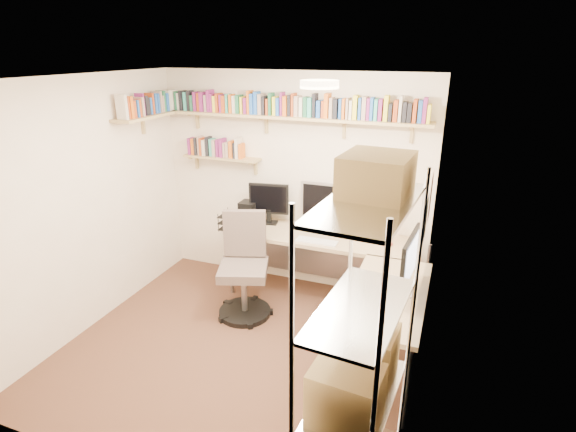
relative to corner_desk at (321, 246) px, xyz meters
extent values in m
plane|color=#47311E|center=(-0.54, -0.93, -0.77)|extent=(3.20, 3.20, 0.00)
cube|color=beige|center=(-0.54, 0.57, 0.48)|extent=(3.20, 0.04, 2.50)
cube|color=beige|center=(-2.14, -0.93, 0.48)|extent=(0.04, 3.00, 2.50)
cube|color=beige|center=(1.06, -0.93, 0.48)|extent=(0.04, 3.00, 2.50)
cube|color=beige|center=(-0.54, -2.43, 0.48)|extent=(3.20, 0.04, 2.50)
cube|color=white|center=(-0.54, -0.93, 1.73)|extent=(3.20, 3.00, 0.04)
cube|color=silver|center=(1.05, -0.38, 0.78)|extent=(0.01, 0.30, 0.42)
cube|color=white|center=(1.05, -0.78, 0.73)|extent=(0.01, 0.28, 0.38)
cylinder|color=#FFEAC6|center=(0.16, -0.73, 1.69)|extent=(0.30, 0.30, 0.06)
cube|color=tan|center=(-0.54, 0.45, 1.25)|extent=(3.05, 0.25, 0.03)
cube|color=tan|center=(-2.02, 0.02, 1.25)|extent=(0.25, 1.00, 0.03)
cube|color=tan|center=(-1.39, 0.47, 0.73)|extent=(0.95, 0.20, 0.02)
cube|color=tan|center=(-1.74, 0.51, 1.18)|extent=(0.03, 0.20, 0.20)
cube|color=tan|center=(-0.84, 0.51, 1.18)|extent=(0.03, 0.20, 0.20)
cube|color=tan|center=(0.06, 0.51, 1.18)|extent=(0.03, 0.20, 0.20)
cube|color=tan|center=(0.76, 0.51, 1.18)|extent=(0.03, 0.20, 0.20)
cube|color=#A63D16|center=(-2.01, 0.45, 1.36)|extent=(0.03, 0.12, 0.19)
cube|color=beige|center=(-1.97, 0.45, 1.38)|extent=(0.04, 0.11, 0.23)
cube|color=#226742|center=(-1.92, 0.45, 1.37)|extent=(0.03, 0.12, 0.21)
cube|color=beige|center=(-1.89, 0.45, 1.36)|extent=(0.03, 0.13, 0.20)
cube|color=black|center=(-1.85, 0.45, 1.38)|extent=(0.04, 0.14, 0.22)
cube|color=teal|center=(-1.80, 0.45, 1.37)|extent=(0.04, 0.13, 0.21)
cube|color=black|center=(-1.75, 0.45, 1.38)|extent=(0.04, 0.12, 0.23)
cube|color=#226742|center=(-1.71, 0.45, 1.35)|extent=(0.02, 0.15, 0.18)
cube|color=#7D2167|center=(-1.67, 0.45, 1.37)|extent=(0.03, 0.12, 0.21)
cube|color=#A63D16|center=(-1.63, 0.45, 1.37)|extent=(0.03, 0.11, 0.20)
cube|color=#7D2167|center=(-1.58, 0.45, 1.37)|extent=(0.04, 0.14, 0.21)
cube|color=gray|center=(-1.53, 0.45, 1.36)|extent=(0.03, 0.11, 0.19)
cube|color=#7D2167|center=(-1.49, 0.45, 1.39)|extent=(0.03, 0.14, 0.24)
cube|color=#7D2167|center=(-1.45, 0.45, 1.37)|extent=(0.03, 0.14, 0.20)
cube|color=yellow|center=(-1.41, 0.45, 1.35)|extent=(0.04, 0.13, 0.18)
cube|color=#A63D16|center=(-1.38, 0.45, 1.37)|extent=(0.03, 0.14, 0.21)
cube|color=#7D2167|center=(-1.33, 0.45, 1.36)|extent=(0.03, 0.13, 0.20)
cube|color=#A63D16|center=(-1.30, 0.45, 1.36)|extent=(0.04, 0.15, 0.19)
cube|color=teal|center=(-1.26, 0.45, 1.37)|extent=(0.03, 0.12, 0.20)
cube|color=#CF5F18|center=(-1.21, 0.45, 1.37)|extent=(0.03, 0.12, 0.20)
cube|color=beige|center=(-1.17, 0.45, 1.36)|extent=(0.04, 0.11, 0.19)
cube|color=#226742|center=(-1.12, 0.45, 1.36)|extent=(0.04, 0.13, 0.20)
cube|color=yellow|center=(-1.08, 0.45, 1.36)|extent=(0.02, 0.13, 0.18)
cube|color=#7D2167|center=(-1.03, 0.45, 1.35)|extent=(0.04, 0.12, 0.17)
cube|color=#CF5F18|center=(-0.99, 0.45, 1.39)|extent=(0.03, 0.13, 0.25)
cube|color=blue|center=(-0.95, 0.45, 1.37)|extent=(0.04, 0.15, 0.22)
cube|color=blue|center=(-0.91, 0.45, 1.39)|extent=(0.04, 0.12, 0.24)
cube|color=gray|center=(-0.85, 0.45, 1.37)|extent=(0.04, 0.13, 0.22)
cube|color=black|center=(-0.81, 0.45, 1.36)|extent=(0.03, 0.14, 0.20)
cube|color=#A63D16|center=(-0.77, 0.45, 1.35)|extent=(0.03, 0.14, 0.17)
cube|color=#226742|center=(-0.74, 0.45, 1.38)|extent=(0.03, 0.13, 0.23)
cube|color=yellow|center=(-0.69, 0.45, 1.36)|extent=(0.04, 0.11, 0.20)
cube|color=blue|center=(-0.65, 0.45, 1.36)|extent=(0.03, 0.13, 0.18)
cube|color=#7D2167|center=(-0.61, 0.45, 1.39)|extent=(0.02, 0.12, 0.24)
cube|color=#CF5F18|center=(-0.56, 0.45, 1.37)|extent=(0.04, 0.14, 0.21)
cube|color=black|center=(-0.52, 0.45, 1.37)|extent=(0.04, 0.12, 0.22)
cube|color=#A63D16|center=(-0.48, 0.45, 1.38)|extent=(0.02, 0.13, 0.24)
cube|color=gray|center=(-0.43, 0.45, 1.37)|extent=(0.04, 0.14, 0.21)
cube|color=beige|center=(-0.38, 0.45, 1.37)|extent=(0.04, 0.12, 0.20)
cube|color=#226742|center=(-0.34, 0.45, 1.37)|extent=(0.04, 0.12, 0.20)
cube|color=teal|center=(-0.29, 0.45, 1.36)|extent=(0.04, 0.14, 0.20)
cube|color=black|center=(-0.24, 0.45, 1.39)|extent=(0.03, 0.12, 0.24)
cube|color=blue|center=(-0.19, 0.45, 1.35)|extent=(0.04, 0.13, 0.17)
cube|color=#A63D16|center=(-0.14, 0.45, 1.35)|extent=(0.03, 0.13, 0.17)
cube|color=#CF5F18|center=(-0.11, 0.45, 1.39)|extent=(0.04, 0.14, 0.25)
cube|color=gray|center=(-0.06, 0.45, 1.37)|extent=(0.03, 0.12, 0.21)
cube|color=black|center=(-0.01, 0.45, 1.36)|extent=(0.04, 0.15, 0.20)
cube|color=blue|center=(0.04, 0.45, 1.37)|extent=(0.03, 0.12, 0.20)
cube|color=#CF5F18|center=(0.07, 0.45, 1.37)|extent=(0.03, 0.12, 0.20)
cube|color=gray|center=(0.11, 0.45, 1.37)|extent=(0.02, 0.13, 0.21)
cube|color=beige|center=(0.15, 0.45, 1.36)|extent=(0.03, 0.15, 0.19)
cube|color=yellow|center=(0.19, 0.45, 1.38)|extent=(0.04, 0.12, 0.24)
cube|color=blue|center=(0.24, 0.45, 1.37)|extent=(0.03, 0.11, 0.22)
cube|color=gray|center=(0.28, 0.45, 1.38)|extent=(0.04, 0.14, 0.23)
cube|color=#7D2167|center=(0.33, 0.45, 1.37)|extent=(0.03, 0.11, 0.22)
cube|color=blue|center=(0.36, 0.45, 1.38)|extent=(0.03, 0.12, 0.23)
cube|color=teal|center=(0.40, 0.45, 1.37)|extent=(0.03, 0.14, 0.21)
cube|color=#7D2167|center=(0.45, 0.45, 1.37)|extent=(0.04, 0.14, 0.21)
cube|color=yellow|center=(0.50, 0.45, 1.39)|extent=(0.04, 0.11, 0.25)
cube|color=black|center=(0.55, 0.45, 1.35)|extent=(0.03, 0.14, 0.17)
cube|color=#A63D16|center=(0.60, 0.45, 1.37)|extent=(0.04, 0.13, 0.21)
cube|color=beige|center=(0.64, 0.45, 1.39)|extent=(0.03, 0.12, 0.25)
cube|color=black|center=(0.68, 0.45, 1.36)|extent=(0.04, 0.13, 0.19)
cube|color=black|center=(0.73, 0.45, 1.36)|extent=(0.04, 0.12, 0.18)
cube|color=#A63D16|center=(0.78, 0.45, 1.38)|extent=(0.03, 0.15, 0.22)
cube|color=blue|center=(0.83, 0.45, 1.37)|extent=(0.04, 0.11, 0.21)
cube|color=#7D2167|center=(0.87, 0.45, 1.39)|extent=(0.04, 0.12, 0.24)
cube|color=yellow|center=(0.91, 0.45, 1.35)|extent=(0.03, 0.14, 0.18)
cube|color=beige|center=(-2.02, -0.41, 1.39)|extent=(0.12, 0.04, 0.25)
cube|color=#A63D16|center=(-2.02, -0.36, 1.38)|extent=(0.11, 0.02, 0.22)
cube|color=#CF5F18|center=(-2.02, -0.33, 1.38)|extent=(0.14, 0.04, 0.22)
cube|color=#A63D16|center=(-2.02, -0.28, 1.35)|extent=(0.13, 0.04, 0.18)
cube|color=blue|center=(-2.02, -0.24, 1.35)|extent=(0.15, 0.03, 0.18)
cube|color=#A63D16|center=(-2.02, -0.20, 1.36)|extent=(0.14, 0.03, 0.18)
cube|color=gray|center=(-2.02, -0.15, 1.36)|extent=(0.14, 0.04, 0.20)
cube|color=#7D2167|center=(-2.02, -0.12, 1.38)|extent=(0.11, 0.02, 0.24)
cube|color=black|center=(-2.02, -0.07, 1.37)|extent=(0.12, 0.04, 0.20)
cube|color=black|center=(-2.02, -0.03, 1.36)|extent=(0.11, 0.03, 0.19)
cube|color=blue|center=(-2.02, 0.00, 1.35)|extent=(0.11, 0.03, 0.18)
cube|color=#A63D16|center=(-2.02, 0.04, 1.38)|extent=(0.11, 0.03, 0.22)
cube|color=blue|center=(-2.02, 0.09, 1.37)|extent=(0.12, 0.04, 0.21)
cube|color=blue|center=(-2.02, 0.14, 1.37)|extent=(0.12, 0.03, 0.21)
cube|color=gray|center=(-2.02, 0.18, 1.38)|extent=(0.13, 0.03, 0.23)
cube|color=gray|center=(-2.02, 0.21, 1.35)|extent=(0.14, 0.02, 0.18)
cube|color=#226742|center=(-2.02, 0.25, 1.38)|extent=(0.12, 0.04, 0.23)
cube|color=blue|center=(-2.02, 0.29, 1.37)|extent=(0.14, 0.04, 0.20)
cube|color=beige|center=(-2.02, 0.34, 1.38)|extent=(0.13, 0.04, 0.23)
cube|color=beige|center=(-2.02, 0.39, 1.37)|extent=(0.11, 0.04, 0.22)
cube|color=#CF5F18|center=(-2.02, 0.43, 1.37)|extent=(0.15, 0.03, 0.21)
cube|color=#7D2167|center=(-1.80, 0.47, 0.84)|extent=(0.04, 0.13, 0.19)
cube|color=#CF5F18|center=(-1.76, 0.47, 0.84)|extent=(0.04, 0.12, 0.19)
cube|color=black|center=(-1.71, 0.47, 0.85)|extent=(0.03, 0.15, 0.21)
cube|color=gray|center=(-1.67, 0.47, 0.85)|extent=(0.02, 0.13, 0.22)
cube|color=#A63D16|center=(-1.64, 0.47, 0.85)|extent=(0.03, 0.14, 0.21)
cube|color=beige|center=(-1.60, 0.47, 0.84)|extent=(0.04, 0.14, 0.19)
cube|color=black|center=(-1.56, 0.47, 0.85)|extent=(0.04, 0.12, 0.22)
cube|color=teal|center=(-1.51, 0.47, 0.84)|extent=(0.04, 0.11, 0.20)
cube|color=gray|center=(-1.47, 0.47, 0.84)|extent=(0.04, 0.13, 0.20)
cube|color=#7D2167|center=(-1.42, 0.47, 0.84)|extent=(0.03, 0.11, 0.20)
cube|color=#7D2167|center=(-1.38, 0.47, 0.85)|extent=(0.04, 0.14, 0.21)
cube|color=gray|center=(-1.34, 0.47, 0.83)|extent=(0.03, 0.11, 0.17)
cube|color=gray|center=(-1.30, 0.47, 0.83)|extent=(0.04, 0.12, 0.18)
cube|color=#CF5F18|center=(-1.25, 0.47, 0.84)|extent=(0.04, 0.13, 0.20)
cube|color=black|center=(-1.20, 0.47, 0.83)|extent=(0.02, 0.13, 0.18)
cube|color=beige|center=(-1.17, 0.47, 0.86)|extent=(0.04, 0.14, 0.24)
cube|color=#CF5F18|center=(-1.13, 0.47, 0.83)|extent=(0.03, 0.12, 0.17)
cube|color=tan|center=(-0.12, 0.25, -0.01)|extent=(2.00, 0.63, 0.04)
cube|color=tan|center=(0.81, -0.73, -0.01)|extent=(0.63, 1.37, 0.04)
cylinder|color=gray|center=(-1.07, -0.01, -0.40)|extent=(0.04, 0.04, 0.74)
cylinder|color=gray|center=(-1.07, 0.52, -0.40)|extent=(0.04, 0.04, 0.74)
cylinder|color=gray|center=(1.07, 0.52, -0.40)|extent=(0.04, 0.04, 0.74)
cylinder|color=gray|center=(0.54, -1.36, -0.40)|extent=(0.04, 0.04, 0.74)
cylinder|color=gray|center=(1.07, -1.36, -0.40)|extent=(0.04, 0.04, 0.74)
cube|color=gray|center=(-0.12, 0.53, -0.35)|extent=(1.90, 0.02, 0.58)
cube|color=silver|center=(-0.07, 0.38, 0.36)|extent=(0.58, 0.03, 0.44)
cube|color=black|center=(-0.07, 0.36, 0.36)|extent=(0.52, 0.00, 0.38)
cube|color=black|center=(-0.76, 0.38, 0.32)|extent=(0.46, 0.03, 0.36)
cube|color=black|center=(0.95, -0.67, 0.34)|extent=(0.03, 0.61, 0.40)
cube|color=silver|center=(0.93, -0.67, 0.34)|extent=(0.00, 0.55, 0.34)
cube|color=white|center=(-0.07, 0.06, 0.02)|extent=(0.44, 0.14, 0.02)
cube|color=white|center=(0.65, -0.67, 0.02)|extent=(0.14, 0.42, 0.02)
cylinder|color=#B4160F|center=(0.65, 0.25, 0.02)|extent=(0.11, 0.11, 0.02)
cylinder|color=#B4160F|center=(0.65, 0.25, 0.18)|extent=(0.03, 0.03, 0.30)
cone|color=#B4160F|center=(0.65, 0.25, 0.35)|extent=(0.13, 0.13, 0.09)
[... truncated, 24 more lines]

